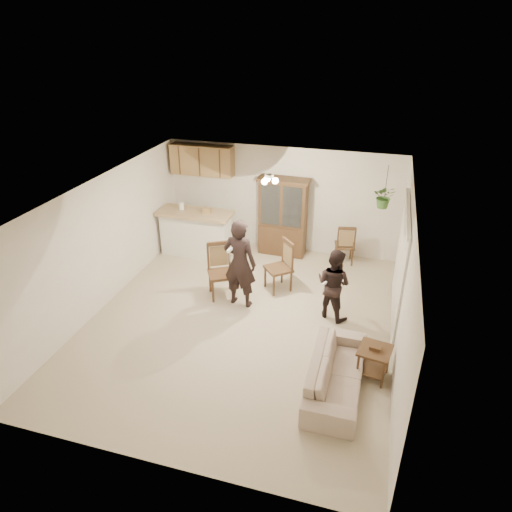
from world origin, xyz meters
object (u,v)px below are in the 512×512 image
(adult, at_px, (240,263))
(child, at_px, (333,285))
(chair_bar, at_px, (221,282))
(chair_hutch_right, at_px, (344,251))
(china_hutch, at_px, (283,217))
(side_table, at_px, (373,362))
(sofa, at_px, (337,369))
(chair_hutch_left, at_px, (278,276))

(adult, height_order, child, adult)
(adult, distance_m, chair_bar, 0.76)
(adult, relative_size, chair_hutch_right, 1.87)
(china_hutch, xyz_separation_m, chair_bar, (-0.74, -2.23, -0.60))
(adult, xyz_separation_m, chair_hutch_right, (1.77, 2.33, -0.63))
(side_table, bearing_deg, china_hutch, 121.46)
(side_table, relative_size, chair_hutch_right, 0.62)
(sofa, xyz_separation_m, china_hutch, (-1.82, 4.23, 0.55))
(side_table, distance_m, chair_hutch_left, 2.97)
(child, bearing_deg, chair_hutch_right, -65.03)
(sofa, distance_m, china_hutch, 4.64)
(sofa, bearing_deg, adult, 49.34)
(side_table, bearing_deg, chair_hutch_right, 102.95)
(chair_bar, bearing_deg, side_table, -56.40)
(chair_bar, bearing_deg, child, -31.64)
(adult, bearing_deg, sofa, 145.76)
(chair_bar, xyz_separation_m, chair_hutch_right, (2.22, 2.15, -0.04))
(side_table, bearing_deg, chair_bar, 152.64)
(chair_bar, distance_m, chair_hutch_right, 3.10)
(chair_hutch_left, bearing_deg, sofa, -10.48)
(china_hutch, bearing_deg, chair_hutch_right, -0.85)
(child, xyz_separation_m, chair_bar, (-2.24, 0.10, -0.36))
(child, xyz_separation_m, chair_hutch_right, (-0.02, 2.26, -0.40))
(side_table, bearing_deg, sofa, -142.31)
(chair_hutch_left, bearing_deg, adult, -79.60)
(china_hutch, xyz_separation_m, chair_hutch_left, (0.30, -1.67, -0.61))
(sofa, relative_size, child, 1.39)
(chair_bar, relative_size, chair_hutch_left, 1.03)
(china_hutch, bearing_deg, adult, -94.71)
(side_table, relative_size, chair_hutch_left, 0.55)
(china_hutch, bearing_deg, sofa, -64.65)
(child, relative_size, chair_hutch_left, 1.24)
(child, bearing_deg, sofa, 124.13)
(side_table, bearing_deg, chair_hutch_left, 133.42)
(chair_hutch_right, bearing_deg, chair_hutch_left, 42.08)
(china_hutch, relative_size, chair_hutch_right, 1.93)
(child, bearing_deg, side_table, 144.00)
(side_table, xyz_separation_m, chair_hutch_left, (-2.04, 2.16, 0.03))
(child, height_order, chair_hutch_right, child)
(sofa, xyz_separation_m, chair_hutch_right, (-0.34, 4.16, -0.09))
(sofa, xyz_separation_m, child, (-0.32, 1.90, 0.31))
(sofa, distance_m, chair_hutch_left, 2.98)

